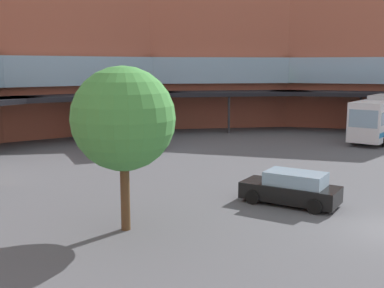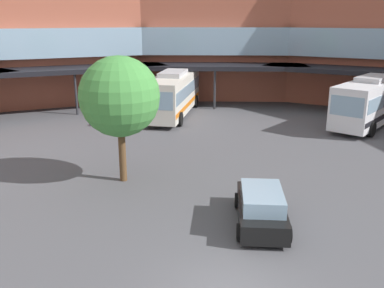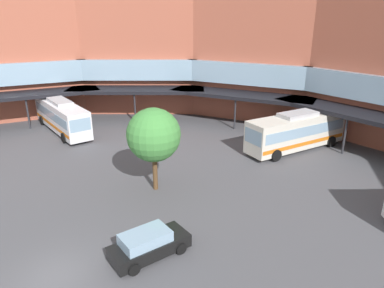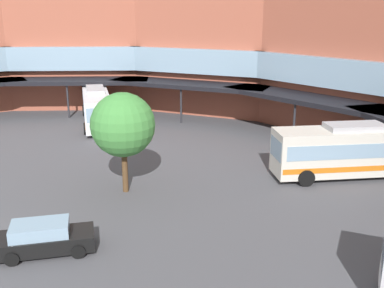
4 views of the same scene
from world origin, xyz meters
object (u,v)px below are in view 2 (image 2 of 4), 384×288
(bus_0, at_px, (372,100))
(bus_2, at_px, (173,93))
(parked_car, at_px, (261,207))
(plaza_tree, at_px, (120,97))

(bus_0, distance_m, bus_2, 15.70)
(parked_car, distance_m, plaza_tree, 8.70)
(parked_car, relative_size, plaza_tree, 0.75)
(bus_0, bearing_deg, parked_car, 6.46)
(bus_0, height_order, plaza_tree, plaza_tree)
(bus_2, height_order, parked_car, bus_2)
(parked_car, bearing_deg, bus_2, 16.55)
(bus_2, bearing_deg, parked_car, 22.18)
(parked_car, height_order, plaza_tree, plaza_tree)
(bus_0, distance_m, parked_car, 19.95)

